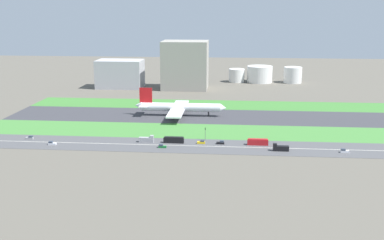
# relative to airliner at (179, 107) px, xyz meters

# --- Properties ---
(ground_plane) EXTENTS (800.00, 800.00, 0.00)m
(ground_plane) POSITION_rel_airliner_xyz_m (20.25, -0.00, -6.23)
(ground_plane) COLOR #5B564C
(runway) EXTENTS (280.00, 46.00, 0.10)m
(runway) POSITION_rel_airliner_xyz_m (20.25, -0.00, -6.18)
(runway) COLOR #38383D
(runway) RESTS_ON ground_plane
(grass_median_north) EXTENTS (280.00, 36.00, 0.10)m
(grass_median_north) POSITION_rel_airliner_xyz_m (20.25, 41.00, -6.18)
(grass_median_north) COLOR #3D7A33
(grass_median_north) RESTS_ON ground_plane
(grass_median_south) EXTENTS (280.00, 36.00, 0.10)m
(grass_median_south) POSITION_rel_airliner_xyz_m (20.25, -41.00, -6.18)
(grass_median_south) COLOR #427F38
(grass_median_south) RESTS_ON ground_plane
(highway) EXTENTS (280.00, 28.00, 0.10)m
(highway) POSITION_rel_airliner_xyz_m (20.25, -73.00, -6.18)
(highway) COLOR #4C4C4F
(highway) RESTS_ON ground_plane
(highway_centerline) EXTENTS (266.00, 0.50, 0.01)m
(highway_centerline) POSITION_rel_airliner_xyz_m (20.25, -73.00, -6.13)
(highway_centerline) COLOR silver
(highway_centerline) RESTS_ON highway
(airliner) EXTENTS (65.00, 56.00, 19.70)m
(airliner) POSITION_rel_airliner_xyz_m (0.00, 0.00, 0.00)
(airliner) COLOR white
(airliner) RESTS_ON runway
(car_0) EXTENTS (4.40, 1.80, 2.00)m
(car_0) POSITION_rel_airliner_xyz_m (-79.53, -68.00, -5.31)
(car_0) COLOR #99999E
(car_0) RESTS_ON highway
(truck_1) EXTENTS (8.40, 2.50, 4.00)m
(truck_1) POSITION_rel_airliner_xyz_m (64.16, -78.00, -4.56)
(truck_1) COLOR black
(truck_1) RESTS_ON highway
(bus_1) EXTENTS (11.60, 2.50, 3.50)m
(bus_1) POSITION_rel_airliner_xyz_m (52.59, -68.00, -4.41)
(bus_1) COLOR #B2191E
(bus_1) RESTS_ON highway
(car_1) EXTENTS (4.40, 1.80, 2.00)m
(car_1) POSITION_rel_airliner_xyz_m (0.02, -78.00, -5.31)
(car_1) COLOR #19662D
(car_1) RESTS_ON highway
(truck_0) EXTENTS (8.40, 2.50, 4.00)m
(truck_0) POSITION_rel_airliner_xyz_m (-10.27, -68.00, -4.56)
(truck_0) COLOR #99999E
(truck_0) RESTS_ON highway
(bus_0) EXTENTS (11.60, 2.50, 3.50)m
(bus_0) POSITION_rel_airliner_xyz_m (5.25, -68.00, -4.41)
(bus_0) COLOR black
(bus_0) RESTS_ON highway
(car_5) EXTENTS (4.40, 1.80, 2.00)m
(car_5) POSITION_rel_airliner_xyz_m (-62.29, -78.00, -5.31)
(car_5) COLOR silver
(car_5) RESTS_ON highway
(car_3) EXTENTS (4.40, 1.80, 2.00)m
(car_3) POSITION_rel_airliner_xyz_m (21.02, -68.00, -5.31)
(car_3) COLOR yellow
(car_3) RESTS_ON highway
(car_4) EXTENTS (4.40, 1.80, 2.00)m
(car_4) POSITION_rel_airliner_xyz_m (97.68, -78.00, -5.31)
(car_4) COLOR silver
(car_4) RESTS_ON highway
(car_2) EXTENTS (4.40, 1.80, 2.00)m
(car_2) POSITION_rel_airliner_xyz_m (31.92, -68.00, -5.31)
(car_2) COLOR black
(car_2) RESTS_ON highway
(traffic_light) EXTENTS (0.36, 0.50, 7.20)m
(traffic_light) POSITION_rel_airliner_xyz_m (22.66, -60.01, -1.94)
(traffic_light) COLOR #4C4C51
(traffic_light) RESTS_ON highway
(terminal_building) EXTENTS (43.00, 26.55, 26.49)m
(terminal_building) POSITION_rel_airliner_xyz_m (-69.75, 114.00, 7.02)
(terminal_building) COLOR #B2B2B7
(terminal_building) RESTS_ON ground_plane
(hangar_building) EXTENTS (42.28, 33.84, 44.80)m
(hangar_building) POSITION_rel_airliner_xyz_m (-7.16, 114.00, 16.17)
(hangar_building) COLOR #9E998E
(hangar_building) RESTS_ON ground_plane
(fuel_tank_west) EXTENTS (16.02, 16.02, 13.59)m
(fuel_tank_west) POSITION_rel_airliner_xyz_m (41.53, 159.00, 0.56)
(fuel_tank_west) COLOR silver
(fuel_tank_west) RESTS_ON ground_plane
(fuel_tank_centre) EXTENTS (25.72, 25.72, 16.74)m
(fuel_tank_centre) POSITION_rel_airliner_xyz_m (65.02, 159.00, 2.14)
(fuel_tank_centre) COLOR silver
(fuel_tank_centre) RESTS_ON ground_plane
(fuel_tank_east) EXTENTS (18.11, 18.11, 16.09)m
(fuel_tank_east) POSITION_rel_airliner_xyz_m (98.52, 159.00, 1.81)
(fuel_tank_east) COLOR silver
(fuel_tank_east) RESTS_ON ground_plane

